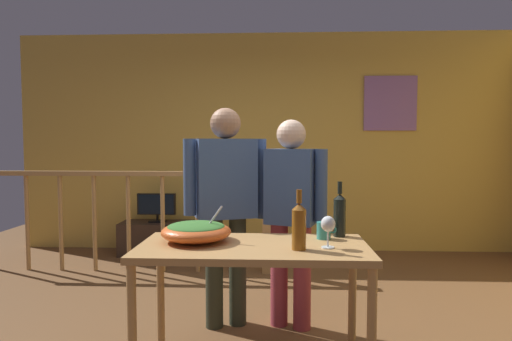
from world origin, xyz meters
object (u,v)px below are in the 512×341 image
stair_railing (167,209)px  person_standing_right (291,208)px  tv_console (158,238)px  person_standing_left (226,197)px  framed_picture (390,103)px  salad_bowl (196,231)px  mug_teal (324,230)px  wine_bottle_amber (299,225)px  serving_table (253,260)px  flat_screen_tv (157,205)px  wine_bottle_dark (340,214)px  wine_glass (328,225)px

stair_railing → person_standing_right: bearing=-47.1°
tv_console → person_standing_left: 2.48m
framed_picture → stair_railing: (-2.58, -1.02, -1.20)m
salad_bowl → person_standing_left: person_standing_left is taller
tv_console → mug_teal: 3.23m
framed_picture → stair_railing: bearing=-158.5°
wine_bottle_amber → tv_console: bearing=118.6°
serving_table → mug_teal: bearing=22.5°
salad_bowl → person_standing_left: (0.10, 0.65, 0.12)m
mug_teal → serving_table: bearing=-157.5°
flat_screen_tv → person_standing_right: person_standing_right is taller
wine_bottle_amber → framed_picture: bearing=68.0°
salad_bowl → person_standing_right: person_standing_right is taller
wine_bottle_amber → wine_bottle_dark: size_ratio=0.96×
flat_screen_tv → person_standing_right: bearing=-52.7°
wine_bottle_amber → person_standing_left: size_ratio=0.20×
stair_railing → wine_bottle_dark: wine_bottle_dark is taller
tv_console → flat_screen_tv: bearing=-90.0°
stair_railing → person_standing_left: person_standing_left is taller
tv_console → salad_bowl: bearing=-70.2°
framed_picture → person_standing_left: 3.11m
person_standing_left → person_standing_right: size_ratio=1.06×
wine_bottle_dark → person_standing_left: size_ratio=0.21×
person_standing_left → person_standing_right: 0.49m
flat_screen_tv → person_standing_left: (1.09, -2.06, 0.35)m
flat_screen_tv → mug_teal: size_ratio=3.85×
flat_screen_tv → salad_bowl: bearing=-70.0°
flat_screen_tv → serving_table: serving_table is taller
serving_table → wine_glass: (0.42, -0.06, 0.22)m
wine_bottle_dark → person_standing_left: bearing=148.9°
stair_railing → wine_glass: (1.45, -2.14, 0.24)m
flat_screen_tv → mug_teal: bearing=-56.0°
wine_bottle_amber → person_standing_right: person_standing_right is taller
framed_picture → serving_table: bearing=-116.7°
mug_teal → wine_bottle_amber: bearing=-120.7°
flat_screen_tv → wine_glass: 3.35m
serving_table → wine_glass: size_ratio=7.35×
tv_console → wine_bottle_dark: 3.24m
wine_bottle_amber → mug_teal: 0.34m
framed_picture → person_standing_left: framed_picture is taller
tv_console → serving_table: bearing=-64.7°
wine_bottle_amber → flat_screen_tv: bearing=118.8°
wine_bottle_dark → salad_bowl: bearing=-168.2°
wine_bottle_dark → person_standing_right: size_ratio=0.22×
flat_screen_tv → wine_bottle_dark: size_ratio=1.35×
flat_screen_tv → serving_table: 3.08m
flat_screen_tv → person_standing_left: 2.36m
person_standing_left → wine_bottle_amber: bearing=101.2°
serving_table → stair_railing: bearing=116.2°
stair_railing → wine_bottle_dark: 2.41m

